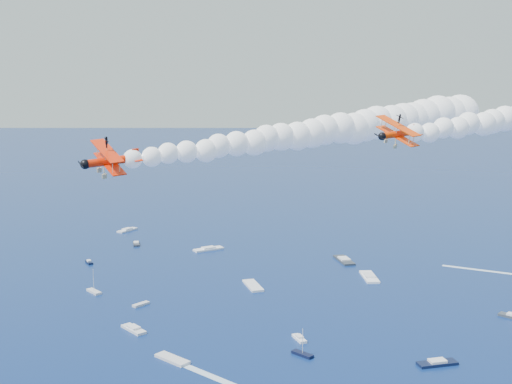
# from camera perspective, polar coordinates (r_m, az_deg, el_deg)

# --- Properties ---
(biplane_lead) EXTENTS (10.37, 10.78, 7.02)m
(biplane_lead) POSITION_cam_1_polar(r_m,az_deg,el_deg) (88.06, 12.51, 5.04)
(biplane_lead) COLOR #FD3F05
(biplane_trail) EXTENTS (12.28, 12.88, 7.97)m
(biplane_trail) POSITION_cam_1_polar(r_m,az_deg,el_deg) (86.81, -12.66, 2.70)
(biplane_trail) COLOR #F12505
(smoke_trail_trail) EXTENTS (69.25, 67.92, 11.78)m
(smoke_trail_trail) POSITION_cam_1_polar(r_m,az_deg,el_deg) (100.90, 5.56, 5.24)
(smoke_trail_trail) COLOR white
(spectator_boats) EXTENTS (189.24, 182.55, 0.70)m
(spectator_boats) POSITION_cam_1_polar(r_m,az_deg,el_deg) (194.59, 0.96, -10.13)
(spectator_boats) COLOR silver
(spectator_boats) RESTS_ON ground
(boat_wakes) EXTENTS (160.82, 128.79, 0.04)m
(boat_wakes) POSITION_cam_1_polar(r_m,az_deg,el_deg) (171.84, 3.09, -12.98)
(boat_wakes) COLOR white
(boat_wakes) RESTS_ON ground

